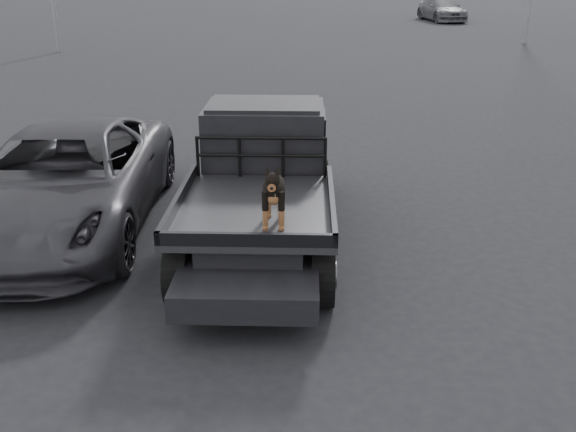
# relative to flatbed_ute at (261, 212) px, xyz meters

# --- Properties ---
(ground) EXTENTS (120.00, 120.00, 0.00)m
(ground) POSITION_rel_flatbed_ute_xyz_m (0.44, -1.37, -0.46)
(ground) COLOR black
(ground) RESTS_ON ground
(flatbed_ute) EXTENTS (2.00, 5.40, 0.92)m
(flatbed_ute) POSITION_rel_flatbed_ute_xyz_m (0.00, 0.00, 0.00)
(flatbed_ute) COLOR black
(flatbed_ute) RESTS_ON ground
(ute_cab) EXTENTS (1.72, 1.30, 0.88)m
(ute_cab) POSITION_rel_flatbed_ute_xyz_m (0.00, 0.95, 0.90)
(ute_cab) COLOR black
(ute_cab) RESTS_ON flatbed_ute
(headache_rack) EXTENTS (1.80, 0.08, 0.55)m
(headache_rack) POSITION_rel_flatbed_ute_xyz_m (0.00, 0.20, 0.74)
(headache_rack) COLOR black
(headache_rack) RESTS_ON flatbed_ute
(dog) EXTENTS (0.32, 0.60, 0.74)m
(dog) POSITION_rel_flatbed_ute_xyz_m (0.27, -1.48, 0.83)
(dog) COLOR black
(dog) RESTS_ON flatbed_ute
(parked_suv) EXTENTS (2.73, 5.49, 1.49)m
(parked_suv) POSITION_rel_flatbed_ute_xyz_m (-2.88, 0.45, 0.29)
(parked_suv) COLOR #2D2C31
(parked_suv) RESTS_ON ground
(distant_car_b) EXTENTS (2.82, 5.05, 1.38)m
(distant_car_b) POSITION_rel_flatbed_ute_xyz_m (8.93, 34.12, 0.23)
(distant_car_b) COLOR #494A4F
(distant_car_b) RESTS_ON ground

